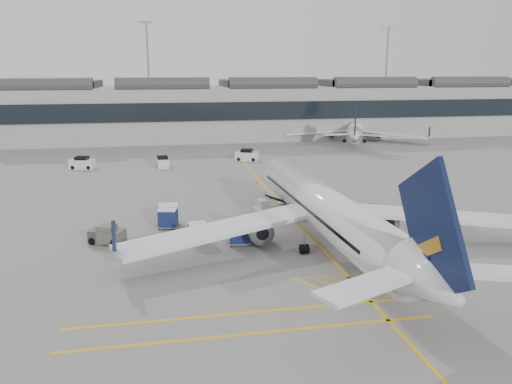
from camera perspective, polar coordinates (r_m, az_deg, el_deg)
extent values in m
plane|color=gray|center=(40.25, -6.21, -7.36)|extent=(220.00, 220.00, 0.00)
cube|color=#9E9E99|center=(109.86, -9.45, 8.91)|extent=(200.00, 20.00, 11.00)
cube|color=black|center=(99.62, -9.31, 9.01)|extent=(200.00, 0.50, 3.60)
cube|color=#38383D|center=(109.53, -9.58, 12.14)|extent=(200.00, 18.00, 1.40)
cylinder|color=slate|center=(123.50, -12.15, 12.56)|extent=(0.44, 0.44, 25.00)
cube|color=slate|center=(123.95, -12.46, 18.43)|extent=(3.00, 0.60, 0.50)
cylinder|color=slate|center=(136.32, 14.61, 12.51)|extent=(0.44, 0.44, 25.00)
cube|color=slate|center=(136.73, 14.95, 17.83)|extent=(3.00, 0.60, 0.50)
cube|color=gold|center=(51.23, 4.07, -2.65)|extent=(0.25, 60.00, 0.01)
cylinder|color=silver|center=(42.90, 7.67, -1.77)|extent=(4.69, 29.15, 3.64)
cone|color=silver|center=(58.17, 2.03, 2.45)|extent=(3.78, 4.00, 3.64)
cone|color=silver|center=(28.53, 19.72, -9.80)|extent=(3.81, 4.77, 3.64)
cube|color=silver|center=(39.56, -4.23, -4.34)|extent=(16.65, 8.92, 0.34)
cube|color=silver|center=(45.90, 19.11, -2.52)|extent=(16.78, 7.86, 0.34)
cylinder|color=slate|center=(42.22, 0.20, -4.10)|extent=(2.16, 3.56, 2.03)
cylinder|color=slate|center=(45.97, 13.98, -3.02)|extent=(2.16, 3.56, 2.03)
cube|color=#0B1434|center=(28.06, 19.53, -4.27)|extent=(0.56, 7.37, 8.10)
cylinder|color=black|center=(53.80, 3.46, -1.50)|extent=(0.29, 0.63, 0.62)
cylinder|color=black|center=(40.77, 5.53, -6.48)|extent=(0.71, 0.80, 0.77)
cylinder|color=black|center=(42.48, 11.78, -5.87)|extent=(0.71, 0.80, 0.77)
cylinder|color=silver|center=(106.61, 11.25, 7.10)|extent=(12.01, 23.82, 3.06)
cone|color=silver|center=(120.39, 11.28, 7.84)|extent=(4.06, 4.17, 3.06)
cone|color=silver|center=(92.49, 11.21, 6.33)|extent=(4.31, 4.78, 3.06)
cube|color=silver|center=(105.76, 7.00, 6.81)|extent=(14.03, 3.90, 0.29)
cube|color=silver|center=(105.76, 15.45, 6.42)|extent=(12.50, 11.16, 0.29)
cylinder|color=slate|center=(107.27, 8.68, 6.55)|extent=(2.69, 3.36, 1.71)
cylinder|color=slate|center=(107.27, 13.76, 6.31)|extent=(2.69, 3.36, 1.71)
cube|color=#0B1434|center=(92.71, 11.28, 7.76)|extent=(2.55, 5.84, 6.83)
cylinder|color=black|center=(116.19, 11.22, 6.49)|extent=(0.41, 0.57, 0.52)
cylinder|color=black|center=(104.88, 10.07, 5.81)|extent=(0.77, 0.82, 0.65)
cylinder|color=black|center=(104.88, 12.30, 5.71)|extent=(0.77, 0.82, 0.65)
cube|color=beige|center=(51.67, 1.97, -2.06)|extent=(4.25, 2.39, 0.74)
cube|color=black|center=(51.88, 3.04, -1.04)|extent=(3.74, 1.88, 1.56)
cube|color=beige|center=(51.01, 0.80, -1.40)|extent=(1.22, 1.54, 0.95)
cylinder|color=black|center=(50.47, 0.80, -2.60)|extent=(0.49, 0.28, 0.46)
cylinder|color=black|center=(51.77, 0.14, -2.17)|extent=(0.49, 0.28, 0.46)
cylinder|color=black|center=(51.69, 3.80, -2.23)|extent=(0.49, 0.28, 0.46)
cylinder|color=black|center=(52.96, 3.08, -1.83)|extent=(0.49, 0.28, 0.46)
cube|color=gray|center=(43.42, -6.65, -5.52)|extent=(1.75, 1.48, 0.12)
cube|color=navy|center=(43.17, -6.68, -4.55)|extent=(1.60, 1.42, 1.41)
cube|color=silver|center=(42.94, -6.70, -3.61)|extent=(1.65, 1.47, 0.10)
cylinder|color=black|center=(42.85, -7.44, -5.91)|extent=(0.22, 0.11, 0.21)
cylinder|color=black|center=(43.86, -7.63, -5.45)|extent=(0.22, 0.11, 0.21)
cylinder|color=black|center=(43.03, -5.64, -5.77)|extent=(0.22, 0.11, 0.21)
cylinder|color=black|center=(44.03, -5.87, -5.32)|extent=(0.22, 0.11, 0.21)
cube|color=gray|center=(42.75, -1.86, -5.71)|extent=(2.00, 1.70, 0.13)
cube|color=navy|center=(42.47, -1.87, -4.59)|extent=(1.83, 1.63, 1.59)
cube|color=silver|center=(42.21, -1.88, -3.52)|extent=(1.89, 1.69, 0.11)
cylinder|color=black|center=(42.17, -2.85, -6.11)|extent=(0.25, 0.13, 0.24)
cylinder|color=black|center=(43.31, -2.93, -5.57)|extent=(0.25, 0.13, 0.24)
cylinder|color=black|center=(42.27, -0.76, -6.05)|extent=(0.25, 0.13, 0.24)
cylinder|color=black|center=(43.40, -0.89, -5.51)|extent=(0.25, 0.13, 0.24)
cube|color=gray|center=(48.79, -9.92, -3.43)|extent=(1.94, 1.62, 0.13)
cube|color=navy|center=(48.53, -9.96, -2.43)|extent=(1.77, 1.56, 1.61)
cube|color=silver|center=(48.31, -10.00, -1.47)|extent=(1.83, 1.61, 0.11)
cylinder|color=black|center=(48.20, -10.79, -3.78)|extent=(0.25, 0.12, 0.24)
cylinder|color=black|center=(49.37, -10.85, -3.36)|extent=(0.25, 0.12, 0.24)
cylinder|color=black|center=(48.27, -8.95, -3.68)|extent=(0.25, 0.12, 0.24)
cylinder|color=black|center=(49.43, -9.05, -3.26)|extent=(0.25, 0.12, 0.24)
cube|color=gray|center=(47.71, -10.02, -3.85)|extent=(2.03, 1.79, 0.12)
cube|color=navy|center=(47.47, -10.06, -2.89)|extent=(1.86, 1.70, 1.50)
cube|color=silver|center=(47.25, -10.10, -1.98)|extent=(1.92, 1.77, 0.10)
cylinder|color=black|center=(47.35, -11.01, -4.12)|extent=(0.24, 0.15, 0.23)
cylinder|color=black|center=(48.41, -10.73, -3.71)|extent=(0.24, 0.15, 0.23)
cylinder|color=black|center=(47.06, -9.28, -4.16)|extent=(0.24, 0.15, 0.23)
cylinder|color=black|center=(48.13, -9.03, -3.74)|extent=(0.24, 0.15, 0.23)
imported|color=#FA450D|center=(44.59, -3.21, -4.00)|extent=(0.66, 0.75, 1.73)
imported|color=#FA580D|center=(44.95, -1.52, -3.90)|extent=(0.82, 0.66, 1.63)
cube|color=#535649|center=(44.81, -16.63, -4.81)|extent=(3.25, 2.67, 1.12)
cube|color=#535649|center=(44.60, -16.69, -3.99)|extent=(1.77, 1.77, 0.56)
cylinder|color=black|center=(44.80, -18.19, -5.34)|extent=(0.69, 0.51, 0.63)
cylinder|color=black|center=(45.99, -17.27, -4.78)|extent=(0.69, 0.51, 0.63)
cylinder|color=black|center=(43.83, -15.91, -5.60)|extent=(0.69, 0.51, 0.63)
cylinder|color=black|center=(45.04, -15.03, -5.02)|extent=(0.69, 0.51, 0.63)
cone|color=#F24C0A|center=(65.16, 0.08, 1.20)|extent=(0.40, 0.40, 0.55)
cone|color=#F24C0A|center=(47.69, 7.14, -3.63)|extent=(0.41, 0.41, 0.57)
cube|color=silver|center=(79.55, -19.24, 3.04)|extent=(3.88, 2.53, 1.39)
cube|color=black|center=(79.41, -19.28, 3.63)|extent=(2.11, 2.04, 0.60)
cylinder|color=black|center=(79.33, -20.22, 2.63)|extent=(0.63, 0.34, 0.60)
cylinder|color=black|center=(80.78, -19.81, 2.86)|extent=(0.63, 0.34, 0.60)
cylinder|color=black|center=(78.47, -18.60, 2.65)|extent=(0.63, 0.34, 0.60)
cylinder|color=black|center=(79.94, -18.22, 2.87)|extent=(0.63, 0.34, 0.60)
cube|color=silver|center=(77.57, -10.63, 3.28)|extent=(1.97, 3.48, 1.30)
cube|color=black|center=(77.44, -10.65, 3.85)|extent=(1.73, 1.81, 0.56)
cylinder|color=black|center=(76.62, -9.98, 2.90)|extent=(0.26, 0.57, 0.56)
cylinder|color=black|center=(76.48, -11.08, 2.83)|extent=(0.26, 0.57, 0.56)
cylinder|color=black|center=(78.80, -10.16, 3.19)|extent=(0.26, 0.57, 0.56)
cylinder|color=black|center=(78.67, -11.24, 3.12)|extent=(0.26, 0.57, 0.56)
cube|color=silver|center=(82.00, -1.04, 4.12)|extent=(4.07, 3.03, 1.42)
cube|color=black|center=(81.86, -1.05, 4.71)|extent=(2.33, 2.27, 0.61)
cylinder|color=black|center=(81.53, -2.00, 3.77)|extent=(0.65, 0.43, 0.61)
cylinder|color=black|center=(83.10, -1.76, 3.96)|extent=(0.65, 0.43, 0.61)
cylinder|color=black|center=(81.05, -0.31, 3.71)|extent=(0.65, 0.43, 0.61)
cylinder|color=black|center=(82.62, -0.10, 3.91)|extent=(0.65, 0.43, 0.61)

